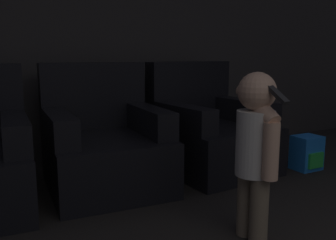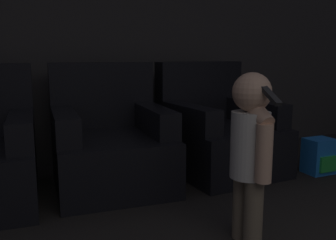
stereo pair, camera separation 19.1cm
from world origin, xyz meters
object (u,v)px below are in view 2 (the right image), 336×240
armchair_middle (110,145)px  person_toddler (251,145)px  armchair_right (218,134)px  toy_backpack (319,156)px

armchair_middle → person_toddler: (0.43, -1.19, 0.22)m
armchair_middle → armchair_right: bearing=3.7°
armchair_right → person_toddler: 1.32m
armchair_right → person_toddler: bearing=-117.9°
armchair_middle → toy_backpack: armchair_middle is taller
armchair_right → toy_backpack: size_ratio=3.25×
armchair_middle → person_toddler: bearing=-66.4°
armchair_right → person_toddler: size_ratio=1.07×
armchair_middle → armchair_right: size_ratio=0.99×
person_toddler → armchair_right: bearing=158.8°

